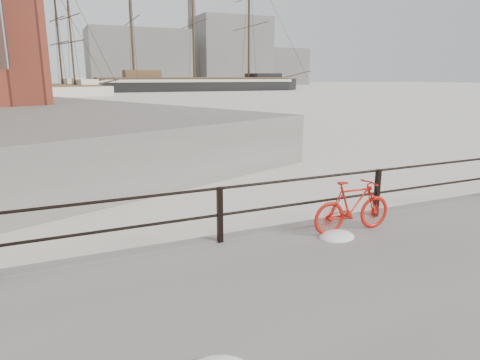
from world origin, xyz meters
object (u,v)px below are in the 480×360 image
object	(u,v)px
bicycle	(353,206)
schooner_left	(37,97)
barque_black	(195,91)
schooner_mid	(24,97)

from	to	relation	value
bicycle	schooner_left	bearing A→B (deg)	96.50
barque_black	bicycle	bearing A→B (deg)	-104.96
bicycle	schooner_left	distance (m)	70.50
schooner_mid	schooner_left	size ratio (longest dim) A/B	1.02
schooner_mid	schooner_left	world-z (taller)	schooner_left
barque_black	schooner_left	xyz separation A→B (m)	(-32.34, -18.13, 0.00)
bicycle	barque_black	world-z (taller)	barque_black
bicycle	schooner_left	xyz separation A→B (m)	(-6.00, 70.23, -0.85)
bicycle	barque_black	size ratio (longest dim) A/B	0.03
bicycle	barque_black	xyz separation A→B (m)	(26.33, 88.36, -0.85)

